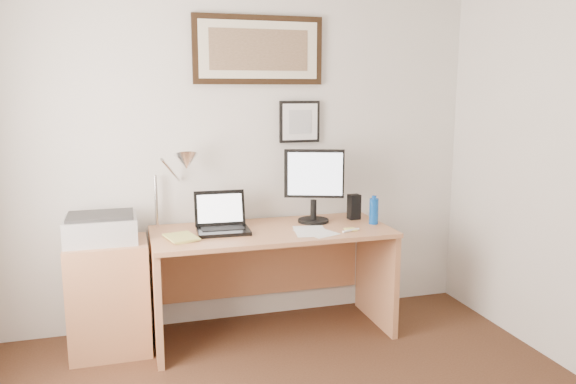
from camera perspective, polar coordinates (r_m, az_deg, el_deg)
name	(u,v)px	position (r m, az deg, el deg)	size (l,w,h in m)	color
wall_back	(238,151)	(4.03, -5.08, 4.20)	(3.50, 0.02, 2.50)	silver
side_cabinet	(109,297)	(3.84, -17.69, -10.15)	(0.50, 0.40, 0.73)	#AD7048
water_bottle	(374,211)	(3.98, 8.71, -1.94)	(0.06, 0.06, 0.18)	#0C47A5
bottle_cap	(374,197)	(3.96, 8.75, -0.52)	(0.03, 0.03, 0.02)	#0C47A5
speaker	(354,207)	(4.10, 6.72, -1.51)	(0.08, 0.07, 0.18)	black
paper_sheet_a	(317,232)	(3.73, 2.92, -4.08)	(0.19, 0.27, 0.00)	white
paper_sheet_b	(311,231)	(3.74, 2.31, -4.00)	(0.21, 0.30, 0.00)	white
sticky_pad	(351,229)	(3.79, 6.37, -3.80)	(0.07, 0.07, 0.01)	#EEE770
marker_pen	(351,230)	(3.76, 6.42, -3.90)	(0.02, 0.02, 0.14)	white
book	(168,239)	(3.59, -12.09, -4.73)	(0.17, 0.24, 0.02)	#C6C55D
desk	(269,259)	(3.94, -1.94, -6.86)	(1.60, 0.70, 0.75)	#AD7048
laptop	(222,223)	(3.76, -6.71, -3.12)	(0.35, 0.31, 0.26)	black
lcd_monitor	(314,182)	(3.94, 2.67, 1.02)	(0.41, 0.22, 0.52)	black
printer	(101,228)	(3.74, -18.45, -3.50)	(0.44, 0.34, 0.18)	#A9A9AC
desk_lamp	(183,165)	(3.79, -10.58, 2.72)	(0.29, 0.27, 0.53)	silver
picture_large	(259,50)	(4.02, -3.00, 14.21)	(0.92, 0.04, 0.47)	black
picture_small	(300,122)	(4.09, 1.19, 7.15)	(0.30, 0.03, 0.30)	black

